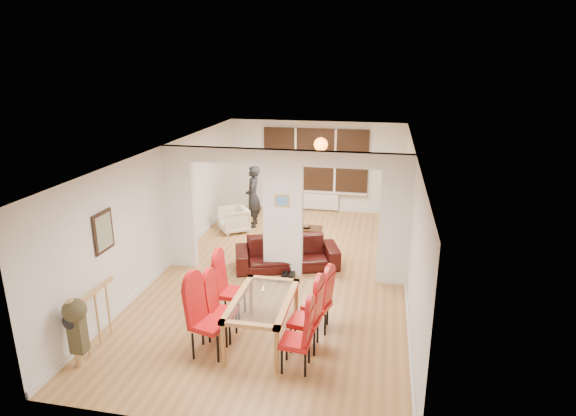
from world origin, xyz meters
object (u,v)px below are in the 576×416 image
(dining_chair_la, at_px, (209,319))
(coffee_table, at_px, (304,231))
(person, at_px, (253,197))
(bottle, at_px, (297,221))
(television, at_px, (383,224))
(dining_chair_rb, at_px, (305,316))
(bowl, at_px, (306,227))
(dining_table, at_px, (263,320))
(sofa, at_px, (287,253))
(dining_chair_rc, at_px, (317,301))
(dining_chair_lc, at_px, (231,288))
(dining_chair_ra, at_px, (296,337))
(armchair, at_px, (234,220))
(dining_chair_lb, at_px, (222,309))

(dining_chair_la, xyz_separation_m, coffee_table, (0.53, 5.28, -0.48))
(person, height_order, bottle, person)
(person, xyz_separation_m, television, (3.38, -0.05, -0.52))
(dining_chair_rb, xyz_separation_m, bowl, (-0.78, 4.85, -0.31))
(dining_table, xyz_separation_m, person, (-1.59, 5.25, 0.45))
(sofa, distance_m, coffee_table, 1.98)
(bowl, bearing_deg, dining_table, -88.69)
(sofa, bearing_deg, bottle, 75.86)
(dining_table, height_order, coffee_table, dining_table)
(dining_chair_rc, relative_size, sofa, 0.47)
(dining_chair_lc, xyz_separation_m, dining_chair_ra, (1.34, -1.19, -0.03))
(dining_chair_rb, xyz_separation_m, sofa, (-0.87, 2.89, -0.23))
(dining_chair_rb, distance_m, armchair, 5.49)
(coffee_table, xyz_separation_m, bottle, (-0.18, 0.10, 0.24))
(dining_table, distance_m, bottle, 4.91)
(television, bearing_deg, dining_table, 163.11)
(dining_chair_lc, relative_size, person, 0.67)
(dining_chair_lb, distance_m, bowl, 4.87)
(armchair, bearing_deg, dining_chair_rc, -1.50)
(dining_chair_lb, height_order, television, dining_chair_lb)
(dining_chair_la, bearing_deg, dining_chair_ra, 9.54)
(dining_chair_lc, relative_size, bottle, 4.20)
(dining_chair_rb, bearing_deg, armchair, 127.64)
(bowl, bearing_deg, armchair, -178.49)
(person, xyz_separation_m, bottle, (1.25, -0.35, -0.48))
(bottle, relative_size, bowl, 1.12)
(dining_chair_lc, distance_m, dining_chair_rb, 1.53)
(dining_chair_lc, relative_size, bowl, 4.71)
(coffee_table, xyz_separation_m, bowl, (0.06, -0.01, 0.13))
(armchair, bearing_deg, dining_chair_ra, -8.49)
(armchair, height_order, bowl, armchair)
(dining_chair_ra, relative_size, armchair, 1.49)
(television, bearing_deg, dining_chair_rb, 170.12)
(dining_chair_lb, relative_size, television, 1.01)
(dining_table, distance_m, dining_chair_lb, 0.66)
(dining_chair_lc, relative_size, armchair, 1.58)
(dining_chair_lb, bearing_deg, dining_chair_lc, 98.96)
(person, height_order, television, person)
(dining_chair_lb, xyz_separation_m, dining_chair_lc, (-0.06, 0.64, 0.03))
(dining_table, distance_m, dining_chair_rb, 0.70)
(dining_chair_rb, xyz_separation_m, person, (-2.27, 5.30, 0.27))
(dining_chair_lc, distance_m, sofa, 2.30)
(dining_table, relative_size, armchair, 2.28)
(dining_table, bearing_deg, dining_chair_rb, -4.57)
(sofa, xyz_separation_m, bottle, (-0.15, 2.06, 0.02))
(person, bearing_deg, dining_chair_lb, -0.72)
(person, distance_m, bowl, 1.65)
(dining_table, relative_size, bottle, 6.06)
(dining_table, height_order, dining_chair_rc, dining_chair_rc)
(dining_chair_rc, xyz_separation_m, bottle, (-1.12, 4.38, -0.17))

